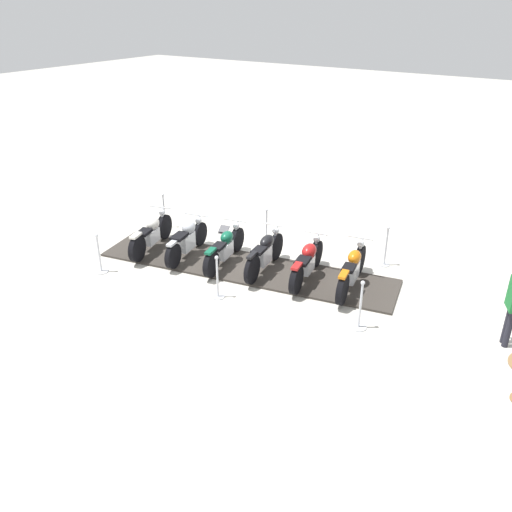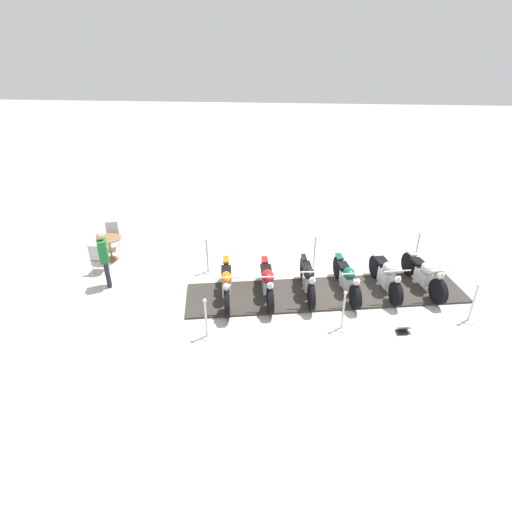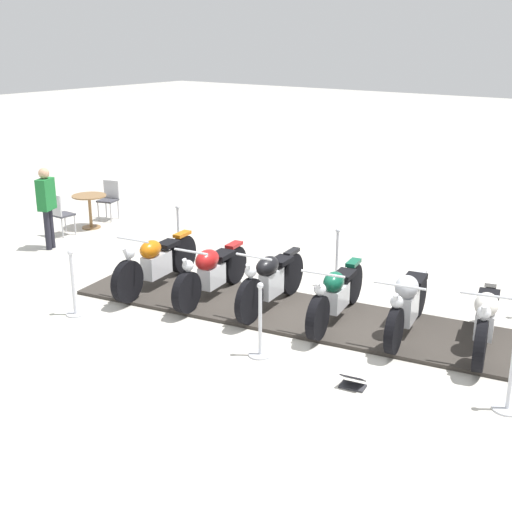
{
  "view_description": "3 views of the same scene",
  "coord_description": "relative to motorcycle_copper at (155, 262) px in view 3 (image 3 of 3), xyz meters",
  "views": [
    {
      "loc": [
        6.67,
        -9.64,
        6.18
      ],
      "look_at": [
        0.97,
        -0.94,
        1.01
      ],
      "focal_mm": 36.49,
      "sensor_mm": 36.0,
      "label": 1
    },
    {
      "loc": [
        1.04,
        9.55,
        6.18
      ],
      "look_at": [
        1.96,
        -0.13,
        1.04
      ],
      "focal_mm": 28.34,
      "sensor_mm": 36.0,
      "label": 2
    },
    {
      "loc": [
        -5.45,
        8.4,
        4.26
      ],
      "look_at": [
        1.25,
        -0.43,
        0.65
      ],
      "focal_mm": 48.15,
      "sensor_mm": 36.0,
      "label": 3
    }
  ],
  "objects": [
    {
      "name": "ground_plane",
      "position": [
        -2.68,
        -0.55,
        -0.51
      ],
      "size": [
        80.0,
        80.0,
        0.0
      ],
      "primitive_type": "plane",
      "color": "beige"
    },
    {
      "name": "display_platform",
      "position": [
        -2.68,
        -0.55,
        -0.48
      ],
      "size": [
        7.84,
        3.05,
        0.06
      ],
      "primitive_type": "cube",
      "rotation": [
        0.0,
        0.0,
        -2.95
      ],
      "color": "#38332D",
      "rests_on": "ground_plane"
    },
    {
      "name": "motorcycle_copper",
      "position": [
        0.0,
        0.0,
        0.0
      ],
      "size": [
        0.67,
        2.33,
        1.03
      ],
      "rotation": [
        0.0,
        0.0,
        -4.54
      ],
      "color": "black",
      "rests_on": "display_platform"
    },
    {
      "name": "motorcycle_maroon",
      "position": [
        -1.07,
        -0.21,
        -0.0
      ],
      "size": [
        0.65,
        2.18,
        0.98
      ],
      "rotation": [
        0.0,
        0.0,
        -4.54
      ],
      "color": "black",
      "rests_on": "display_platform"
    },
    {
      "name": "motorcycle_black",
      "position": [
        -2.15,
        -0.41,
        0.03
      ],
      "size": [
        0.6,
        2.12,
        1.03
      ],
      "rotation": [
        0.0,
        0.0,
        -4.58
      ],
      "color": "black",
      "rests_on": "display_platform"
    },
    {
      "name": "motorcycle_forest",
      "position": [
        -3.22,
        -0.62,
        -0.03
      ],
      "size": [
        0.73,
        2.2,
        0.96
      ],
      "rotation": [
        0.0,
        0.0,
        -4.52
      ],
      "color": "black",
      "rests_on": "display_platform"
    },
    {
      "name": "motorcycle_chrome",
      "position": [
        -4.29,
        -0.83,
        0.02
      ],
      "size": [
        0.76,
        2.1,
        0.95
      ],
      "rotation": [
        0.0,
        0.0,
        -4.51
      ],
      "color": "black",
      "rests_on": "display_platform"
    },
    {
      "name": "motorcycle_cream",
      "position": [
        -5.37,
        -1.04,
        -0.01
      ],
      "size": [
        0.84,
        2.17,
        1.01
      ],
      "rotation": [
        0.0,
        0.0,
        -4.45
      ],
      "color": "black",
      "rests_on": "display_platform"
    },
    {
      "name": "stanchion_right_rear",
      "position": [
        -6.17,
        0.34,
        -0.19
      ],
      "size": [
        0.35,
        0.35,
        1.07
      ],
      "color": "silver",
      "rests_on": "ground_plane"
    },
    {
      "name": "stanchion_right_front",
      "position": [
        0.23,
        1.58,
        -0.12
      ],
      "size": [
        0.29,
        0.29,
        1.08
      ],
      "color": "silver",
      "rests_on": "ground_plane"
    },
    {
      "name": "stanchion_right_mid",
      "position": [
        -2.97,
        0.96,
        -0.16
      ],
      "size": [
        0.33,
        0.33,
        1.08
      ],
      "color": "silver",
      "rests_on": "ground_plane"
    },
    {
      "name": "stanchion_left_front",
      "position": [
        0.81,
        -1.43,
        -0.17
      ],
      "size": [
        0.35,
        0.35,
        1.12
      ],
      "color": "silver",
      "rests_on": "ground_plane"
    },
    {
      "name": "stanchion_left_mid",
      "position": [
        -2.39,
        -2.05,
        -0.16
      ],
      "size": [
        0.31,
        0.31,
        1.06
      ],
      "color": "silver",
      "rests_on": "ground_plane"
    },
    {
      "name": "info_placard",
      "position": [
        -4.44,
        0.97,
        -0.45
      ],
      "size": [
        0.35,
        0.27,
        0.2
      ],
      "rotation": [
        0.0,
        0.0,
        0.19
      ],
      "color": "#333338",
      "rests_on": "ground_plane"
    },
    {
      "name": "cafe_table",
      "position": [
        4.05,
        -1.95,
        0.06
      ],
      "size": [
        0.77,
        0.77,
        0.76
      ],
      "color": "olive",
      "rests_on": "ground_plane"
    },
    {
      "name": "cafe_chair_near_table",
      "position": [
        4.29,
        -2.73,
        0.02
      ],
      "size": [
        0.5,
        0.5,
        0.92
      ],
      "rotation": [
        0.0,
        0.0,
        1.86
      ],
      "color": "#B7B7BC",
      "rests_on": "ground_plane"
    },
    {
      "name": "cafe_chair_across_table",
      "position": [
        4.06,
        -1.12,
        0.02
      ],
      "size": [
        0.4,
        0.4,
        0.94
      ],
      "rotation": [
        0.0,
        0.0,
        -1.57
      ],
      "color": "#B7B7BC",
      "rests_on": "ground_plane"
    },
    {
      "name": "bystander_person",
      "position": [
        3.47,
        -0.39,
        0.5
      ],
      "size": [
        0.36,
        0.45,
        1.69
      ],
      "rotation": [
        0.0,
        0.0,
        -2.74
      ],
      "color": "#23232D",
      "rests_on": "ground_plane"
    }
  ]
}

